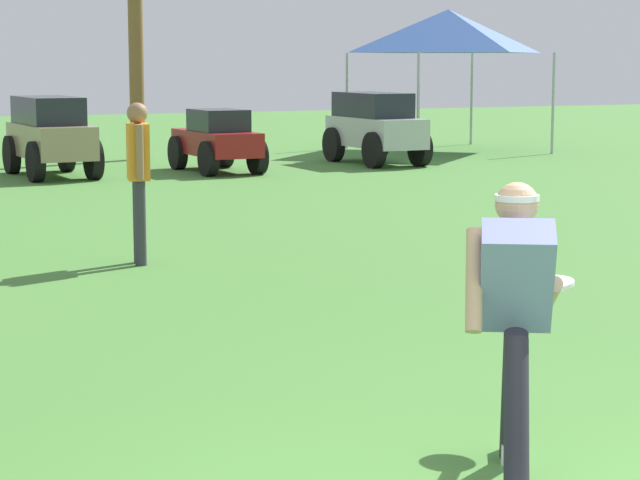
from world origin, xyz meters
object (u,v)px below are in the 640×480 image
(teammate_midfield, at_px, (138,167))
(event_tent, at_px, (448,31))
(parked_car_slot_e, at_px, (50,134))
(frisbee_in_flight, at_px, (548,283))
(parked_car_slot_g, at_px, (375,126))
(parked_car_slot_f, at_px, (217,140))
(frisbee_thrower, at_px, (516,311))

(teammate_midfield, height_order, event_tent, event_tent)
(parked_car_slot_e, bearing_deg, teammate_midfield, -97.66)
(parked_car_slot_e, bearing_deg, event_tent, 13.79)
(frisbee_in_flight, xyz_separation_m, parked_car_slot_e, (0.87, 15.62, -0.07))
(frisbee_in_flight, xyz_separation_m, event_tent, (9.92, 17.85, 1.76))
(frisbee_in_flight, distance_m, teammate_midfield, 6.19)
(teammate_midfield, height_order, parked_car_slot_g, teammate_midfield)
(frisbee_in_flight, relative_size, parked_car_slot_f, 0.16)
(parked_car_slot_e, distance_m, parked_car_slot_f, 2.88)
(parked_car_slot_f, distance_m, event_tent, 7.02)
(event_tent, bearing_deg, teammate_midfield, -131.49)
(frisbee_thrower, distance_m, teammate_midfield, 6.70)
(frisbee_thrower, relative_size, teammate_midfield, 0.89)
(teammate_midfield, distance_m, parked_car_slot_e, 9.54)
(frisbee_thrower, height_order, parked_car_slot_g, frisbee_thrower)
(frisbee_in_flight, xyz_separation_m, parked_car_slot_g, (7.02, 15.59, -0.07))
(parked_car_slot_e, height_order, event_tent, event_tent)
(frisbee_in_flight, distance_m, parked_car_slot_e, 15.65)
(event_tent, bearing_deg, frisbee_thrower, -119.68)
(parked_car_slot_e, relative_size, parked_car_slot_g, 1.01)
(frisbee_thrower, bearing_deg, parked_car_slot_e, 84.98)
(frisbee_thrower, height_order, parked_car_slot_e, frisbee_thrower)
(parked_car_slot_f, distance_m, parked_car_slot_g, 3.32)
(frisbee_in_flight, relative_size, parked_car_slot_g, 0.15)
(parked_car_slot_f, relative_size, parked_car_slot_g, 0.92)
(frisbee_thrower, bearing_deg, event_tent, 60.32)
(parked_car_slot_g, bearing_deg, teammate_midfield, -128.23)
(parked_car_slot_f, bearing_deg, frisbee_thrower, -105.14)
(frisbee_thrower, distance_m, parked_car_slot_e, 16.21)
(frisbee_in_flight, distance_m, event_tent, 20.49)
(teammate_midfield, xyz_separation_m, event_tent, (10.32, 11.67, 1.61))
(frisbee_in_flight, height_order, parked_car_slot_g, parked_car_slot_g)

